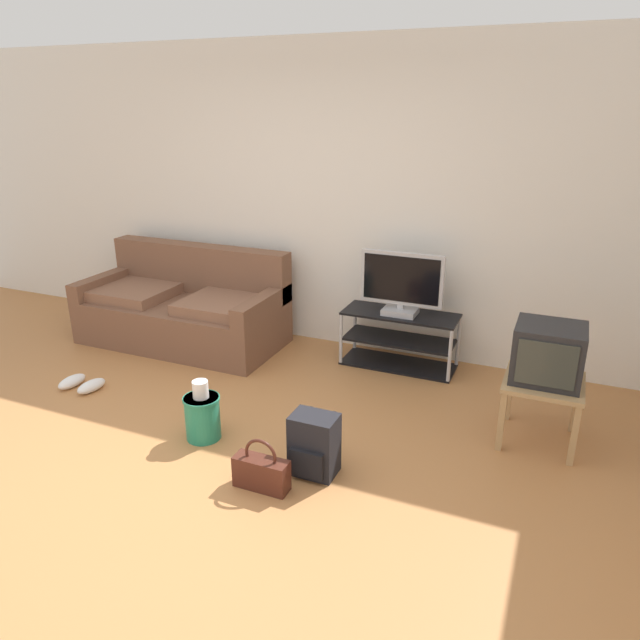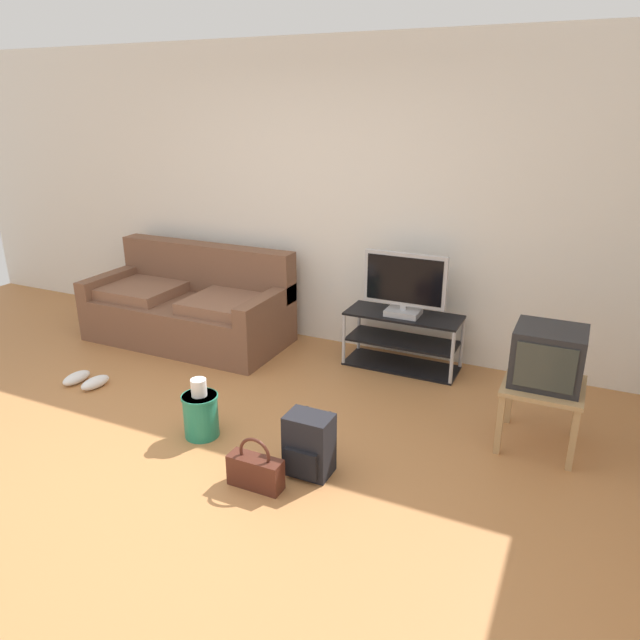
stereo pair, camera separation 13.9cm
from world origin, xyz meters
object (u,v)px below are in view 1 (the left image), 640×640
(couch, at_px, (185,309))
(side_table, at_px, (543,391))
(tv_stand, at_px, (399,340))
(crt_tv, at_px, (548,353))
(flat_tv, at_px, (401,284))
(cleaning_bucket, at_px, (202,414))
(backpack, at_px, (314,445))
(handbag, at_px, (261,472))
(sneakers_pair, at_px, (82,384))

(couch, distance_m, side_table, 3.31)
(tv_stand, xyz_separation_m, crt_tv, (1.21, -0.80, 0.40))
(flat_tv, bearing_deg, crt_tv, -32.65)
(crt_tv, height_order, cleaning_bucket, crt_tv)
(backpack, relative_size, handbag, 1.17)
(couch, bearing_deg, side_table, -10.03)
(handbag, relative_size, cleaning_bucket, 0.79)
(crt_tv, height_order, backpack, crt_tv)
(backpack, xyz_separation_m, sneakers_pair, (-2.18, 0.31, -0.15))
(couch, distance_m, flat_tv, 2.10)
(handbag, bearing_deg, backpack, 50.11)
(couch, height_order, backpack, couch)
(tv_stand, xyz_separation_m, backpack, (-0.03, -1.75, -0.05))
(flat_tv, relative_size, crt_tv, 1.62)
(handbag, xyz_separation_m, cleaning_bucket, (-0.64, 0.34, 0.07))
(sneakers_pair, bearing_deg, backpack, -7.97)
(backpack, relative_size, sneakers_pair, 1.16)
(tv_stand, height_order, handbag, tv_stand)
(couch, bearing_deg, crt_tv, -9.75)
(crt_tv, xyz_separation_m, backpack, (-1.24, -0.96, -0.45))
(side_table, relative_size, backpack, 1.27)
(crt_tv, relative_size, sneakers_pair, 1.27)
(side_table, distance_m, sneakers_pair, 3.50)
(side_table, bearing_deg, crt_tv, 90.00)
(side_table, bearing_deg, cleaning_bucket, -157.61)
(side_table, xyz_separation_m, backpack, (-1.24, -0.94, -0.18))
(tv_stand, xyz_separation_m, flat_tv, (0.00, -0.02, 0.51))
(couch, relative_size, crt_tv, 4.37)
(tv_stand, xyz_separation_m, side_table, (1.21, -0.81, 0.14))
(handbag, bearing_deg, crt_tv, 39.85)
(flat_tv, distance_m, sneakers_pair, 2.72)
(flat_tv, relative_size, side_table, 1.40)
(tv_stand, bearing_deg, flat_tv, -90.00)
(backpack, bearing_deg, handbag, -117.21)
(sneakers_pair, bearing_deg, tv_stand, 33.20)
(flat_tv, distance_m, handbag, 2.11)
(flat_tv, relative_size, backpack, 1.77)
(couch, xyz_separation_m, crt_tv, (3.26, -0.56, 0.32))
(flat_tv, bearing_deg, cleaning_bucket, -118.38)
(flat_tv, bearing_deg, sneakers_pair, -147.21)
(flat_tv, distance_m, backpack, 1.82)
(couch, height_order, cleaning_bucket, couch)
(sneakers_pair, bearing_deg, cleaning_bucket, -10.01)
(tv_stand, bearing_deg, backpack, -91.10)
(crt_tv, xyz_separation_m, cleaning_bucket, (-2.10, -0.88, -0.46))
(backpack, distance_m, handbag, 0.36)
(side_table, height_order, crt_tv, crt_tv)
(backpack, xyz_separation_m, handbag, (-0.22, -0.27, -0.08))
(side_table, height_order, handbag, side_table)
(flat_tv, xyz_separation_m, backpack, (-0.03, -1.73, -0.55))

